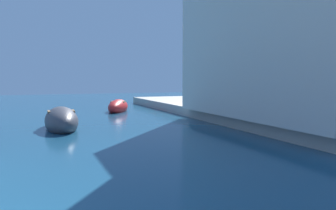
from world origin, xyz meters
TOP-DOWN VIEW (x-y plane):
  - moored_boat_4 at (3.53, 9.74)m, footprint 1.30×3.38m
  - moored_boat_6 at (7.33, 15.99)m, footprint 2.28×3.31m
  - waterfront_building_main at (13.00, 6.70)m, footprint 7.20×9.96m
  - quayside_tree at (12.20, 8.40)m, footprint 2.81×2.81m

SIDE VIEW (x-z plane):
  - moored_boat_6 at x=7.33m, z-range -0.21..0.74m
  - moored_boat_4 at x=3.53m, z-range -0.25..0.90m
  - quayside_tree at x=12.20m, z-range 1.42..6.10m
  - waterfront_building_main at x=13.00m, z-range 0.56..8.96m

